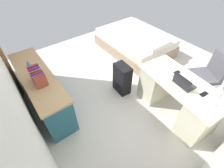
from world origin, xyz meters
TOP-DOWN VIEW (x-y plane):
  - ground_plane at (0.00, 0.00)m, footprint 5.16×5.16m
  - wall_back at (0.00, 2.08)m, footprint 4.07×0.10m
  - desk at (-1.08, -0.10)m, footprint 1.50×0.81m
  - office_chair at (-1.12, -0.93)m, footprint 0.63×0.63m
  - credenza at (0.51, 1.70)m, footprint 1.80×0.48m
  - bed at (0.91, -1.00)m, footprint 1.91×1.41m
  - suitcase_black at (-0.08, 0.30)m, footprint 0.38×0.25m
  - laptop at (-1.11, -0.04)m, footprint 0.33×0.25m
  - computer_mouse at (-0.86, -0.11)m, footprint 0.07×0.11m
  - cell_phone_near_laptop at (-1.42, -0.13)m, footprint 0.08×0.14m
  - cell_phone_by_mouse at (-0.87, -0.22)m, footprint 0.08×0.14m
  - desk_lamp at (-1.58, -0.04)m, footprint 0.16×0.11m
  - book_row at (0.28, 1.70)m, footprint 0.31×0.17m
  - figurine_small at (0.83, 1.70)m, footprint 0.08×0.08m

SIDE VIEW (x-z plane):
  - ground_plane at x=0.00m, z-range 0.00..0.00m
  - bed at x=0.91m, z-range -0.05..0.53m
  - suitcase_black at x=-0.08m, z-range 0.00..0.64m
  - credenza at x=0.51m, z-range 0.00..0.76m
  - desk at x=-1.08m, z-range 0.02..0.76m
  - office_chair at x=-1.12m, z-range -0.05..0.89m
  - cell_phone_near_laptop at x=-1.42m, z-range 0.74..0.75m
  - cell_phone_by_mouse at x=-0.87m, z-range 0.74..0.75m
  - computer_mouse at x=-0.86m, z-range 0.74..0.77m
  - laptop at x=-1.11m, z-range 0.69..0.90m
  - figurine_small at x=0.83m, z-range 0.76..0.87m
  - book_row at x=0.28m, z-range 0.75..0.99m
  - desk_lamp at x=-1.58m, z-range 0.83..1.17m
  - wall_back at x=0.00m, z-range 0.00..2.62m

